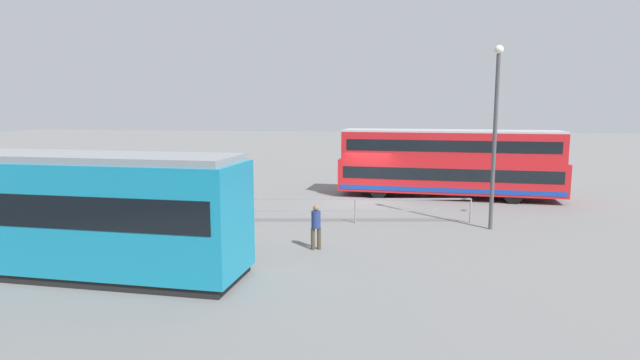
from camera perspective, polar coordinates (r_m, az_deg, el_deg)
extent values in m
plane|color=slate|center=(26.75, 5.24, -2.44)|extent=(160.00, 160.00, 0.00)
cube|color=red|center=(28.55, 14.30, 0.48)|extent=(12.06, 3.66, 1.73)
cube|color=red|center=(28.39, 14.41, 3.75)|extent=(11.70, 3.53, 1.53)
cube|color=black|center=(28.53, 14.31, 0.89)|extent=(11.47, 3.64, 0.64)
cube|color=black|center=(28.38, 14.42, 3.90)|extent=(11.11, 3.50, 0.60)
cube|color=#193FA5|center=(28.64, 14.25, -0.74)|extent=(11.83, 3.68, 0.24)
cube|color=#B2B2B7|center=(28.34, 14.47, 5.40)|extent=(11.70, 3.53, 0.10)
cylinder|color=black|center=(28.81, 6.91, -0.70)|extent=(1.23, 2.60, 1.00)
cylinder|color=black|center=(28.91, 20.73, -1.14)|extent=(1.23, 2.60, 1.00)
cube|color=teal|center=(17.60, -30.38, -3.05)|extent=(13.74, 3.42, 3.14)
cube|color=black|center=(17.55, -30.45, -2.04)|extent=(13.20, 3.42, 0.90)
cube|color=gray|center=(17.39, -30.77, 2.37)|extent=(13.45, 3.20, 0.20)
cube|color=black|center=(17.98, -29.99, -8.36)|extent=(13.46, 3.28, 0.25)
cylinder|color=#33384C|center=(24.03, -8.95, -2.71)|extent=(0.14, 0.14, 0.83)
cylinder|color=#33384C|center=(23.86, -9.29, -2.79)|extent=(0.14, 0.14, 0.83)
cylinder|color=navy|center=(23.82, -9.16, -1.02)|extent=(0.42, 0.42, 0.64)
sphere|color=tan|center=(23.75, -9.18, 0.00)|extent=(0.22, 0.22, 0.22)
cylinder|color=#4C3F2D|center=(17.68, -0.10, -6.63)|extent=(0.14, 0.14, 0.77)
cylinder|color=#4C3F2D|center=(17.64, -0.81, -6.66)|extent=(0.14, 0.14, 0.77)
cylinder|color=navy|center=(17.50, -0.46, -4.48)|extent=(0.41, 0.41, 0.60)
sphere|color=#8C6647|center=(17.42, -0.46, -3.19)|extent=(0.21, 0.21, 0.21)
cube|color=gray|center=(21.57, 4.04, -2.15)|extent=(9.80, 1.41, 0.06)
cube|color=gray|center=(21.66, 4.03, -3.45)|extent=(9.80, 1.41, 0.06)
cylinder|color=gray|center=(22.57, 16.67, -3.37)|extent=(0.07, 0.07, 1.05)
cylinder|color=gray|center=(21.67, 4.03, -3.52)|extent=(0.07, 0.07, 1.05)
cylinder|color=gray|center=(21.87, -9.02, -3.49)|extent=(0.07, 0.07, 1.05)
cylinder|color=slate|center=(23.55, -10.16, -1.02)|extent=(0.10, 0.10, 2.40)
cube|color=white|center=(23.40, -10.23, 0.92)|extent=(1.23, 0.20, 0.59)
cylinder|color=#4C4C51|center=(21.30, 19.13, 3.93)|extent=(0.16, 0.16, 6.99)
sphere|color=#F2EFCC|center=(21.37, 19.59, 13.72)|extent=(0.36, 0.36, 0.36)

